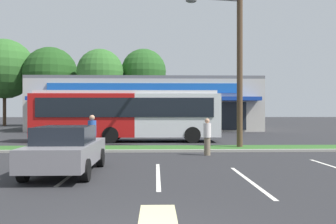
# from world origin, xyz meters

# --- Properties ---
(grass_median) EXTENTS (56.00, 2.20, 0.12)m
(grass_median) POSITION_xyz_m (0.00, 14.00, 0.06)
(grass_median) COLOR #2D5B23
(grass_median) RESTS_ON ground_plane
(curb_lip) EXTENTS (56.00, 0.24, 0.12)m
(curb_lip) POSITION_xyz_m (0.00, 12.78, 0.06)
(curb_lip) COLOR #99968C
(curb_lip) RESTS_ON ground_plane
(parking_stripe_0) EXTENTS (0.12, 4.80, 0.01)m
(parking_stripe_0) POSITION_xyz_m (-2.23, 6.98, 0.00)
(parking_stripe_0) COLOR silver
(parking_stripe_0) RESTS_ON ground_plane
(parking_stripe_1) EXTENTS (0.12, 4.80, 0.01)m
(parking_stripe_1) POSITION_xyz_m (0.43, 6.28, 0.00)
(parking_stripe_1) COLOR silver
(parking_stripe_1) RESTS_ON ground_plane
(parking_stripe_2) EXTENTS (0.12, 4.80, 0.01)m
(parking_stripe_2) POSITION_xyz_m (2.99, 5.28, 0.00)
(parking_stripe_2) COLOR silver
(parking_stripe_2) RESTS_ON ground_plane
(lot_arrow) EXTENTS (0.70, 1.60, 0.01)m
(lot_arrow) POSITION_xyz_m (0.40, 1.81, 0.00)
(lot_arrow) COLOR beige
(lot_arrow) RESTS_ON ground_plane
(storefront_building) EXTENTS (22.63, 13.20, 5.32)m
(storefront_building) POSITION_xyz_m (-0.65, 35.93, 2.66)
(storefront_building) COLOR #BCB7AD
(storefront_building) RESTS_ON ground_plane
(tree_far_left) EXTENTS (7.99, 7.99, 11.63)m
(tree_far_left) POSITION_xyz_m (-19.93, 46.07, 7.62)
(tree_far_left) COLOR #473323
(tree_far_left) RESTS_ON ground_plane
(tree_left) EXTENTS (7.11, 7.11, 10.39)m
(tree_left) POSITION_xyz_m (-13.53, 44.97, 6.82)
(tree_left) COLOR #473323
(tree_left) RESTS_ON ground_plane
(tree_mid_left) EXTENTS (5.85, 5.85, 9.82)m
(tree_mid_left) POSITION_xyz_m (-6.69, 42.79, 6.88)
(tree_mid_left) COLOR #473323
(tree_mid_left) RESTS_ON ground_plane
(tree_mid) EXTENTS (5.99, 5.99, 10.31)m
(tree_mid) POSITION_xyz_m (-1.28, 45.51, 7.29)
(tree_mid) COLOR #473323
(tree_mid) RESTS_ON ground_plane
(utility_pole) EXTENTS (3.12, 2.39, 10.67)m
(utility_pole) POSITION_xyz_m (4.57, 14.15, 5.69)
(utility_pole) COLOR #4C3826
(utility_pole) RESTS_ON ground_plane
(city_bus) EXTENTS (11.89, 2.77, 3.25)m
(city_bus) POSITION_xyz_m (-1.51, 19.09, 1.77)
(city_bus) COLOR #B71414
(city_bus) RESTS_ON ground_plane
(car_0) EXTENTS (4.74, 1.89, 1.54)m
(car_0) POSITION_xyz_m (-2.63, 24.25, 0.78)
(car_0) COLOR navy
(car_0) RESTS_ON ground_plane
(car_1) EXTENTS (1.93, 4.60, 1.49)m
(car_1) POSITION_xyz_m (-2.45, 6.65, 0.76)
(car_1) COLOR slate
(car_1) RESTS_ON ground_plane
(pedestrian_near_bench) EXTENTS (0.36, 0.36, 1.80)m
(pedestrian_near_bench) POSITION_xyz_m (-2.41, 11.25, 0.90)
(pedestrian_near_bench) COLOR #1E2338
(pedestrian_near_bench) RESTS_ON ground_plane
(pedestrian_by_pole) EXTENTS (0.33, 0.33, 1.64)m
(pedestrian_by_pole) POSITION_xyz_m (2.64, 11.44, 0.82)
(pedestrian_by_pole) COLOR #726651
(pedestrian_by_pole) RESTS_ON ground_plane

